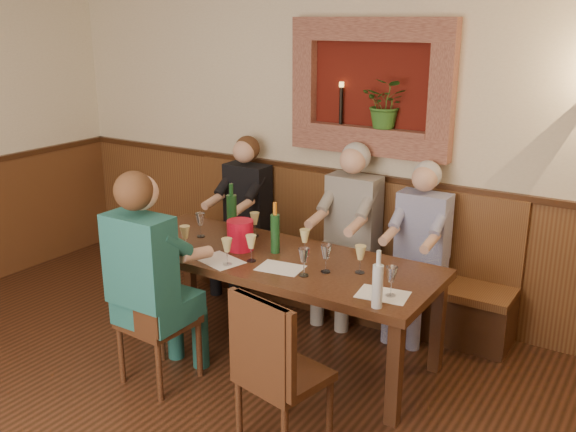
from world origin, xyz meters
name	(u,v)px	position (x,y,z in m)	size (l,w,h in m)	color
room_shell	(31,137)	(0.00, 0.00, 1.89)	(6.04, 6.04, 2.82)	beige
wainscoting	(63,400)	(0.00, 0.00, 0.59)	(6.02, 6.02, 1.15)	#562F18
wall_niche	(375,93)	(0.24, 2.94, 1.81)	(1.36, 0.30, 1.06)	#51120B
dining_table	(273,265)	(0.00, 1.85, 0.68)	(2.40, 0.90, 0.75)	#34190F
bench	(334,269)	(0.00, 2.79, 0.33)	(3.00, 0.45, 1.11)	#381E0F
chair_near_left	(158,343)	(-0.42, 1.08, 0.28)	(0.46, 0.46, 0.97)	#34190F
chair_near_right	(282,401)	(0.66, 0.96, 0.28)	(0.51, 0.51, 0.98)	#34190F
person_bench_left	(242,227)	(-0.89, 2.69, 0.57)	(0.40, 0.49, 1.39)	black
person_bench_mid	(347,247)	(0.17, 2.69, 0.59)	(0.43, 0.52, 1.44)	#625E5A
person_bench_right	(417,265)	(0.77, 2.69, 0.56)	(0.39, 0.48, 1.36)	navy
person_chair_front	(154,297)	(-0.42, 1.07, 0.62)	(0.45, 0.55, 1.49)	navy
spittoon_bucket	(240,235)	(-0.27, 1.83, 0.86)	(0.19, 0.19, 0.22)	red
wine_bottle_green_a	(275,232)	(-0.02, 1.92, 0.90)	(0.09, 0.09, 0.38)	#19471E
wine_bottle_green_b	(232,214)	(-0.51, 2.05, 0.92)	(0.09, 0.09, 0.42)	#19471E
water_bottle	(378,285)	(0.99, 1.47, 0.89)	(0.08, 0.08, 0.35)	silver
tasting_sheet_a	(165,245)	(-0.81, 1.61, 0.75)	(0.26, 0.19, 0.00)	white
tasting_sheet_b	(280,268)	(0.18, 1.68, 0.75)	(0.30, 0.22, 0.00)	white
tasting_sheet_c	(383,295)	(0.95, 1.65, 0.75)	(0.31, 0.22, 0.00)	white
tasting_sheet_d	(220,260)	(-0.25, 1.57, 0.75)	(0.32, 0.23, 0.00)	white
wine_glass_0	(159,229)	(-0.91, 1.66, 0.85)	(0.08, 0.08, 0.19)	#D8C981
wine_glass_1	(200,225)	(-0.70, 1.90, 0.85)	(0.08, 0.08, 0.19)	white
wine_glass_2	(185,239)	(-0.59, 1.59, 0.85)	(0.08, 0.08, 0.19)	#D8C981
wine_glass_3	(239,231)	(-0.37, 1.95, 0.85)	(0.08, 0.08, 0.19)	white
wine_glass_4	(251,248)	(-0.06, 1.68, 0.85)	(0.08, 0.08, 0.19)	#D8C981
wine_glass_5	(305,242)	(0.19, 1.99, 0.85)	(0.08, 0.08, 0.19)	#D8C981
wine_glass_6	(304,262)	(0.38, 1.65, 0.85)	(0.08, 0.08, 0.19)	white
wine_glass_7	(360,259)	(0.67, 1.89, 0.85)	(0.08, 0.08, 0.19)	#D8C981
wine_glass_8	(391,282)	(0.99, 1.66, 0.85)	(0.08, 0.08, 0.19)	white
wine_glass_9	(227,252)	(-0.16, 1.54, 0.85)	(0.08, 0.08, 0.19)	#D8C981
wine_glass_10	(255,224)	(-0.35, 2.13, 0.85)	(0.08, 0.08, 0.19)	#D8C981
wine_glass_11	(326,259)	(0.47, 1.79, 0.85)	(0.08, 0.08, 0.19)	white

